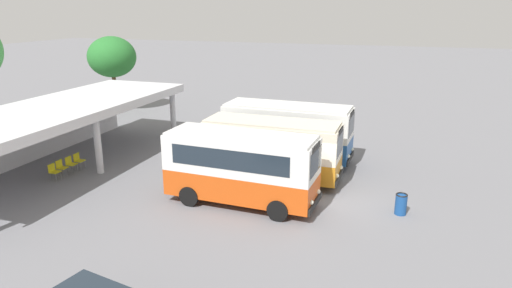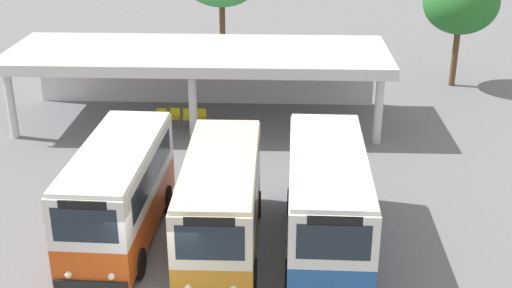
{
  "view_description": "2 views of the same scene",
  "coord_description": "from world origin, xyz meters",
  "px_view_note": "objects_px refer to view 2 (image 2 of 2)",
  "views": [
    {
      "loc": [
        -18.89,
        -2.74,
        8.29
      ],
      "look_at": [
        2.03,
        4.46,
        1.63
      ],
      "focal_mm": 31.78,
      "sensor_mm": 36.0,
      "label": 1
    },
    {
      "loc": [
        3.27,
        -14.44,
        11.11
      ],
      "look_at": [
        2.43,
        6.91,
        2.09
      ],
      "focal_mm": 46.88,
      "sensor_mm": 36.0,
      "label": 2
    }
  ],
  "objects_px": {
    "waiting_chair_middle_seat": "(188,116)",
    "waiting_chair_fourth_seat": "(201,116)",
    "city_bus_second_in_row": "(221,200)",
    "waiting_chair_second_from_end": "(175,116)",
    "waiting_chair_end_by_column": "(161,116)",
    "city_bus_middle_cream": "(327,198)",
    "city_bus_nearest_orange": "(119,190)"
  },
  "relations": [
    {
      "from": "waiting_chair_middle_seat",
      "to": "waiting_chair_fourth_seat",
      "type": "relative_size",
      "value": 1.0
    },
    {
      "from": "city_bus_second_in_row",
      "to": "waiting_chair_fourth_seat",
      "type": "bearing_deg",
      "value": 100.08
    },
    {
      "from": "waiting_chair_second_from_end",
      "to": "waiting_chair_middle_seat",
      "type": "distance_m",
      "value": 0.61
    },
    {
      "from": "waiting_chair_middle_seat",
      "to": "waiting_chair_end_by_column",
      "type": "bearing_deg",
      "value": -179.56
    },
    {
      "from": "city_bus_middle_cream",
      "to": "waiting_chair_middle_seat",
      "type": "xyz_separation_m",
      "value": [
        -5.63,
        10.17,
        -1.25
      ]
    },
    {
      "from": "waiting_chair_second_from_end",
      "to": "city_bus_second_in_row",
      "type": "bearing_deg",
      "value": -73.64
    },
    {
      "from": "waiting_chair_second_from_end",
      "to": "waiting_chair_fourth_seat",
      "type": "bearing_deg",
      "value": -3.45
    },
    {
      "from": "waiting_chair_end_by_column",
      "to": "waiting_chair_fourth_seat",
      "type": "distance_m",
      "value": 1.81
    },
    {
      "from": "city_bus_nearest_orange",
      "to": "waiting_chair_end_by_column",
      "type": "relative_size",
      "value": 7.8
    },
    {
      "from": "city_bus_nearest_orange",
      "to": "city_bus_middle_cream",
      "type": "distance_m",
      "value": 6.42
    },
    {
      "from": "city_bus_middle_cream",
      "to": "waiting_chair_middle_seat",
      "type": "distance_m",
      "value": 11.7
    },
    {
      "from": "waiting_chair_middle_seat",
      "to": "waiting_chair_second_from_end",
      "type": "bearing_deg",
      "value": 173.95
    },
    {
      "from": "waiting_chair_fourth_seat",
      "to": "waiting_chair_second_from_end",
      "type": "bearing_deg",
      "value": 176.55
    },
    {
      "from": "city_bus_nearest_orange",
      "to": "city_bus_second_in_row",
      "type": "distance_m",
      "value": 3.23
    },
    {
      "from": "city_bus_middle_cream",
      "to": "waiting_chair_second_from_end",
      "type": "xyz_separation_m",
      "value": [
        -6.23,
        10.24,
        -1.25
      ]
    },
    {
      "from": "city_bus_second_in_row",
      "to": "waiting_chair_end_by_column",
      "type": "xyz_separation_m",
      "value": [
        -3.63,
        10.24,
        -1.17
      ]
    },
    {
      "from": "city_bus_nearest_orange",
      "to": "city_bus_middle_cream",
      "type": "height_order",
      "value": "city_bus_middle_cream"
    },
    {
      "from": "city_bus_second_in_row",
      "to": "waiting_chair_middle_seat",
      "type": "distance_m",
      "value": 10.6
    },
    {
      "from": "city_bus_second_in_row",
      "to": "waiting_chair_fourth_seat",
      "type": "relative_size",
      "value": 7.92
    },
    {
      "from": "waiting_chair_second_from_end",
      "to": "waiting_chair_end_by_column",
      "type": "bearing_deg",
      "value": -173.08
    },
    {
      "from": "city_bus_nearest_orange",
      "to": "waiting_chair_second_from_end",
      "type": "bearing_deg",
      "value": 88.98
    },
    {
      "from": "waiting_chair_second_from_end",
      "to": "waiting_chair_middle_seat",
      "type": "height_order",
      "value": "same"
    },
    {
      "from": "city_bus_nearest_orange",
      "to": "city_bus_second_in_row",
      "type": "bearing_deg",
      "value": -6.94
    },
    {
      "from": "city_bus_middle_cream",
      "to": "waiting_chair_middle_seat",
      "type": "relative_size",
      "value": 8.36
    },
    {
      "from": "waiting_chair_end_by_column",
      "to": "waiting_chair_middle_seat",
      "type": "bearing_deg",
      "value": 0.44
    },
    {
      "from": "city_bus_second_in_row",
      "to": "city_bus_middle_cream",
      "type": "height_order",
      "value": "city_bus_middle_cream"
    },
    {
      "from": "city_bus_second_in_row",
      "to": "waiting_chair_end_by_column",
      "type": "distance_m",
      "value": 10.93
    },
    {
      "from": "city_bus_second_in_row",
      "to": "waiting_chair_fourth_seat",
      "type": "distance_m",
      "value": 10.47
    },
    {
      "from": "waiting_chair_end_by_column",
      "to": "waiting_chair_second_from_end",
      "type": "height_order",
      "value": "same"
    },
    {
      "from": "city_bus_nearest_orange",
      "to": "waiting_chair_second_from_end",
      "type": "relative_size",
      "value": 7.8
    },
    {
      "from": "waiting_chair_second_from_end",
      "to": "waiting_chair_middle_seat",
      "type": "xyz_separation_m",
      "value": [
        0.6,
        -0.06,
        0.0
      ]
    },
    {
      "from": "waiting_chair_fourth_seat",
      "to": "city_bus_second_in_row",
      "type": "bearing_deg",
      "value": -79.92
    }
  ]
}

